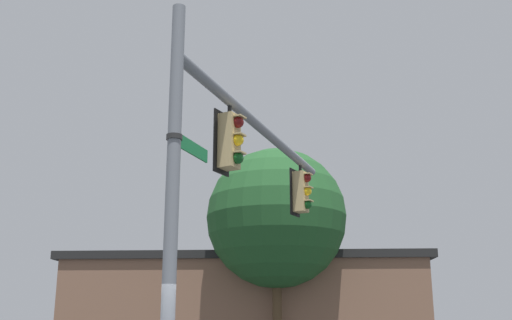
{
  "coord_description": "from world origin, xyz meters",
  "views": [
    {
      "loc": [
        7.32,
        5.33,
        1.91
      ],
      "look_at": [
        -3.57,
        -0.49,
        5.27
      ],
      "focal_mm": 43.03,
      "sensor_mm": 36.0,
      "label": 1
    }
  ],
  "objects": [
    {
      "name": "street_name_sign",
      "position": [
        -0.39,
        -0.05,
        4.71
      ],
      "size": [
        1.3,
        0.31,
        0.22
      ],
      "color": "#147238"
    },
    {
      "name": "mast_arm",
      "position": [
        -4.0,
        -0.55,
        6.07
      ],
      "size": [
        8.04,
        1.31,
        0.21
      ],
      "primitive_type": "cylinder",
      "rotation": [
        0.0,
        1.57,
        3.28
      ],
      "color": "slate"
    },
    {
      "name": "tree_by_storefront",
      "position": [
        -12.27,
        -4.31,
        5.69
      ],
      "size": [
        5.02,
        5.02,
        8.21
      ],
      "color": "#4C3823",
      "rests_on": "ground"
    },
    {
      "name": "traffic_light_nearest_pole",
      "position": [
        -2.14,
        -0.27,
        5.27
      ],
      "size": [
        0.54,
        0.49,
        1.31
      ],
      "color": "black"
    },
    {
      "name": "storefront_building",
      "position": [
        -14.75,
        -6.9,
        2.32
      ],
      "size": [
        11.51,
        15.22,
        4.61
      ],
      "color": "brown",
      "rests_on": "ground"
    },
    {
      "name": "signal_pole",
      "position": [
        0.0,
        0.0,
        3.47
      ],
      "size": [
        0.21,
        0.21,
        6.94
      ],
      "primitive_type": "cylinder",
      "color": "slate",
      "rests_on": "ground"
    },
    {
      "name": "traffic_light_mid_inner",
      "position": [
        -6.86,
        -0.92,
        5.27
      ],
      "size": [
        0.54,
        0.49,
        1.31
      ],
      "color": "black"
    }
  ]
}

